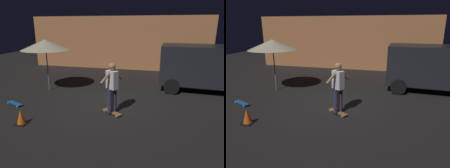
{
  "view_description": "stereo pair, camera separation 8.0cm",
  "coord_description": "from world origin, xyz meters",
  "views": [
    {
      "loc": [
        1.83,
        -6.75,
        2.91
      ],
      "look_at": [
        0.34,
        -0.63,
        1.05
      ],
      "focal_mm": 32.34,
      "sensor_mm": 36.0,
      "label": 1
    },
    {
      "loc": [
        1.91,
        -6.73,
        2.91
      ],
      "look_at": [
        0.34,
        -0.63,
        1.05
      ],
      "focal_mm": 32.34,
      "sensor_mm": 36.0,
      "label": 2
    }
  ],
  "objects": [
    {
      "name": "skater",
      "position": [
        0.34,
        -0.63,
        1.04
      ],
      "size": [
        0.62,
        0.86,
        1.67
      ],
      "color": "#382D4C",
      "rests_on": "skateboard_ridden"
    },
    {
      "name": "parked_van",
      "position": [
        4.18,
        2.83,
        1.16
      ],
      "size": [
        4.71,
        2.44,
        2.03
      ],
      "color": "black",
      "rests_on": "ground_plane"
    },
    {
      "name": "low_building",
      "position": [
        -1.09,
        8.48,
        1.72
      ],
      "size": [
        11.97,
        4.06,
        3.45
      ],
      "color": "#C67A47",
      "rests_on": "ground_plane"
    },
    {
      "name": "skateboard_ridden",
      "position": [
        0.34,
        -0.63,
        0.06
      ],
      "size": [
        0.76,
        0.6,
        0.07
      ],
      "color": "olive",
      "rests_on": "ground_plane"
    },
    {
      "name": "traffic_cone",
      "position": [
        -2.16,
        -2.01,
        0.21
      ],
      "size": [
        0.34,
        0.34,
        0.46
      ],
      "color": "black",
      "rests_on": "ground_plane"
    },
    {
      "name": "patio_umbrella",
      "position": [
        -3.07,
        1.18,
        2.07
      ],
      "size": [
        2.1,
        2.1,
        2.3
      ],
      "color": "slate",
      "rests_on": "ground_plane"
    },
    {
      "name": "ground_plane",
      "position": [
        0.0,
        0.0,
        0.0
      ],
      "size": [
        28.0,
        28.0,
        0.0
      ],
      "primitive_type": "plane",
      "color": "black"
    },
    {
      "name": "skateboard_spare",
      "position": [
        -3.41,
        -0.74,
        0.06
      ],
      "size": [
        0.8,
        0.48,
        0.07
      ],
      "color": "#1959B2",
      "rests_on": "ground_plane"
    }
  ]
}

